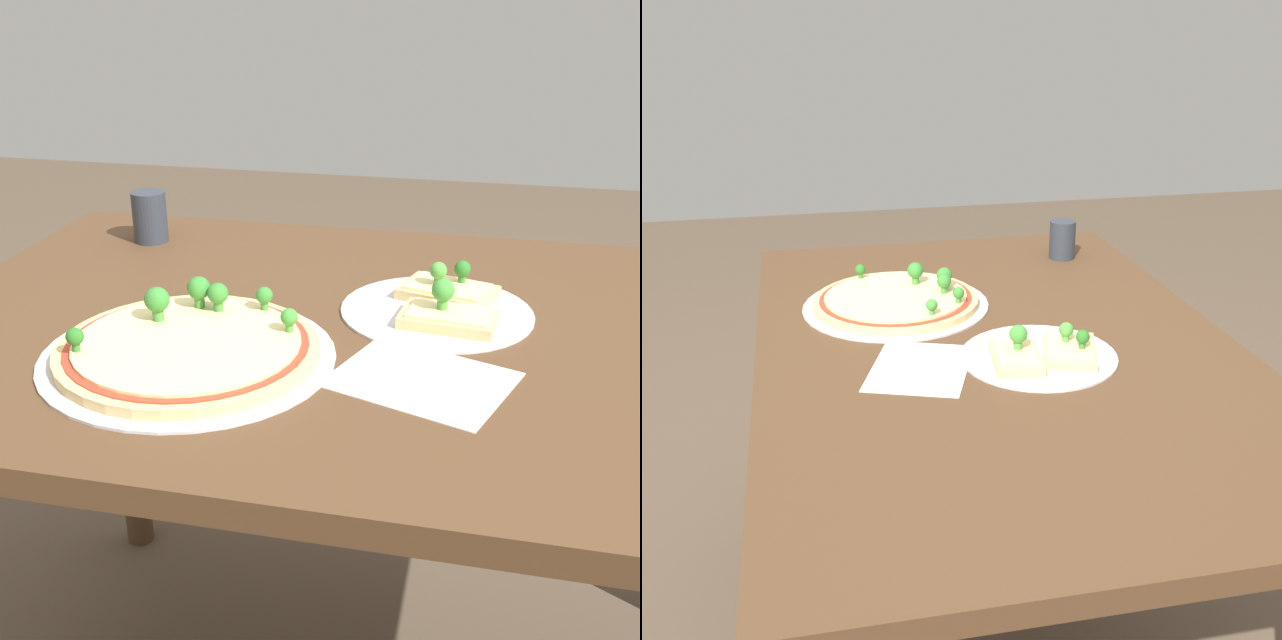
% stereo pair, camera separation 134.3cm
% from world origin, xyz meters
% --- Properties ---
extents(dining_table, '(1.32, 0.86, 0.77)m').
position_xyz_m(dining_table, '(0.00, 0.00, 0.67)').
color(dining_table, '#4C331E').
rests_on(dining_table, ground_plane).
extents(pizza_tray_whole, '(0.38, 0.38, 0.07)m').
position_xyz_m(pizza_tray_whole, '(0.22, 0.15, 0.78)').
color(pizza_tray_whole, silver).
rests_on(pizza_tray_whole, dining_table).
extents(pizza_tray_slice, '(0.28, 0.28, 0.07)m').
position_xyz_m(pizza_tray_slice, '(-0.08, -0.06, 0.78)').
color(pizza_tray_slice, silver).
rests_on(pizza_tray_slice, dining_table).
extents(drinking_cup, '(0.06, 0.06, 0.09)m').
position_xyz_m(drinking_cup, '(0.46, -0.28, 0.82)').
color(drinking_cup, '#2D333D').
rests_on(drinking_cup, dining_table).
extents(paper_menu, '(0.24, 0.22, 0.00)m').
position_xyz_m(paper_menu, '(-0.08, 0.15, 0.77)').
color(paper_menu, white).
rests_on(paper_menu, dining_table).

